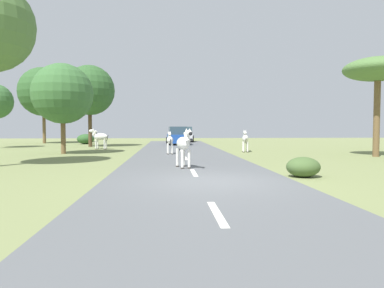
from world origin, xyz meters
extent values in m
plane|color=olive|center=(0.00, 0.00, 0.00)|extent=(90.00, 90.00, 0.00)
cube|color=#56595B|center=(-0.44, 0.00, 0.03)|extent=(6.00, 64.00, 0.05)
cube|color=silver|center=(-0.44, -4.00, 0.05)|extent=(0.16, 2.00, 0.01)
cube|color=silver|center=(-0.44, 2.00, 0.05)|extent=(0.16, 2.00, 0.01)
cube|color=silver|center=(-0.44, 8.00, 0.05)|extent=(0.16, 2.00, 0.01)
cube|color=silver|center=(-0.44, 14.00, 0.05)|extent=(0.16, 2.00, 0.01)
cube|color=silver|center=(-0.44, 20.00, 0.05)|extent=(0.16, 2.00, 0.01)
cube|color=silver|center=(-0.44, 26.00, 0.05)|extent=(0.16, 2.00, 0.01)
ellipsoid|color=silver|center=(-0.76, 3.67, 1.05)|extent=(0.71, 1.20, 0.53)
cylinder|color=silver|center=(-0.81, 3.28, 0.43)|extent=(0.14, 0.14, 0.77)
cylinder|color=#28231E|center=(-0.81, 3.28, 0.08)|extent=(0.16, 0.16, 0.05)
cylinder|color=silver|center=(-0.53, 3.35, 0.43)|extent=(0.14, 0.14, 0.77)
cylinder|color=#28231E|center=(-0.53, 3.35, 0.08)|extent=(0.16, 0.16, 0.05)
cylinder|color=silver|center=(-0.99, 4.00, 0.43)|extent=(0.14, 0.14, 0.77)
cylinder|color=#28231E|center=(-0.99, 4.00, 0.08)|extent=(0.16, 0.16, 0.05)
cylinder|color=silver|center=(-0.71, 4.07, 0.43)|extent=(0.14, 0.14, 0.77)
cylinder|color=#28231E|center=(-0.71, 4.07, 0.08)|extent=(0.16, 0.16, 0.05)
cylinder|color=silver|center=(-0.62, 3.15, 1.32)|extent=(0.30, 0.44, 0.45)
cube|color=black|center=(-0.62, 3.15, 1.41)|extent=(0.13, 0.37, 0.31)
ellipsoid|color=silver|center=(-0.56, 2.89, 1.49)|extent=(0.32, 0.53, 0.25)
ellipsoid|color=black|center=(-0.51, 2.70, 1.47)|extent=(0.18, 0.20, 0.15)
cone|color=silver|center=(-0.66, 2.99, 1.61)|extent=(0.11, 0.11, 0.14)
cone|color=silver|center=(-0.52, 3.03, 1.61)|extent=(0.11, 0.11, 0.14)
cylinder|color=black|center=(-0.89, 4.22, 0.94)|extent=(0.08, 0.16, 0.46)
ellipsoid|color=silver|center=(-1.26, 11.11, 0.92)|extent=(0.44, 1.00, 0.47)
cylinder|color=silver|center=(-1.15, 11.44, 0.39)|extent=(0.10, 0.10, 0.67)
cylinder|color=#28231E|center=(-1.15, 11.44, 0.07)|extent=(0.12, 0.12, 0.04)
cylinder|color=silver|center=(-1.40, 11.43, 0.39)|extent=(0.10, 0.10, 0.67)
cylinder|color=#28231E|center=(-1.40, 11.43, 0.07)|extent=(0.12, 0.12, 0.04)
cylinder|color=silver|center=(-1.12, 10.80, 0.39)|extent=(0.10, 0.10, 0.67)
cylinder|color=#28231E|center=(-1.12, 10.80, 0.07)|extent=(0.12, 0.12, 0.04)
cylinder|color=silver|center=(-1.37, 10.78, 0.39)|extent=(0.10, 0.10, 0.67)
cylinder|color=#28231E|center=(-1.37, 10.78, 0.07)|extent=(0.12, 0.12, 0.04)
cylinder|color=silver|center=(-1.28, 11.58, 1.16)|extent=(0.20, 0.36, 0.40)
cube|color=black|center=(-1.28, 11.58, 1.24)|extent=(0.05, 0.33, 0.27)
ellipsoid|color=silver|center=(-1.29, 11.81, 1.31)|extent=(0.20, 0.44, 0.22)
ellipsoid|color=black|center=(-1.30, 11.99, 1.29)|extent=(0.13, 0.16, 0.13)
cone|color=silver|center=(-1.22, 11.71, 1.41)|extent=(0.08, 0.08, 0.13)
cone|color=silver|center=(-1.35, 11.70, 1.41)|extent=(0.08, 0.08, 0.13)
cylinder|color=black|center=(-1.23, 10.62, 0.83)|extent=(0.04, 0.14, 0.40)
ellipsoid|color=silver|center=(-6.61, 16.99, 0.99)|extent=(1.21, 0.78, 0.53)
cylinder|color=silver|center=(-6.92, 17.24, 0.38)|extent=(0.14, 0.14, 0.76)
cylinder|color=#28231E|center=(-6.92, 17.24, 0.03)|extent=(0.16, 0.16, 0.05)
cylinder|color=silver|center=(-7.01, 16.97, 0.38)|extent=(0.14, 0.14, 0.76)
cylinder|color=#28231E|center=(-7.01, 16.97, 0.03)|extent=(0.16, 0.16, 0.05)
cylinder|color=silver|center=(-6.22, 17.01, 0.38)|extent=(0.14, 0.14, 0.76)
cylinder|color=#28231E|center=(-6.22, 17.01, 0.03)|extent=(0.16, 0.16, 0.05)
cylinder|color=silver|center=(-6.31, 16.74, 0.38)|extent=(0.14, 0.14, 0.76)
cylinder|color=#28231E|center=(-6.31, 16.74, 0.03)|extent=(0.16, 0.16, 0.05)
cylinder|color=silver|center=(-7.12, 17.16, 1.26)|extent=(0.44, 0.32, 0.45)
cube|color=black|center=(-7.12, 17.16, 1.36)|extent=(0.37, 0.15, 0.31)
ellipsoid|color=silver|center=(-7.38, 17.24, 1.43)|extent=(0.53, 0.35, 0.24)
ellipsoid|color=black|center=(-7.56, 17.30, 1.41)|extent=(0.21, 0.19, 0.15)
cone|color=silver|center=(-7.24, 17.27, 1.55)|extent=(0.12, 0.12, 0.14)
cone|color=silver|center=(-7.28, 17.13, 1.55)|extent=(0.12, 0.12, 0.14)
cylinder|color=black|center=(-6.08, 16.81, 0.89)|extent=(0.16, 0.09, 0.45)
ellipsoid|color=silver|center=(3.97, 13.12, 0.94)|extent=(0.59, 1.11, 0.50)
cylinder|color=silver|center=(4.15, 13.44, 0.36)|extent=(0.12, 0.12, 0.72)
cylinder|color=#28231E|center=(4.15, 13.44, 0.02)|extent=(0.14, 0.14, 0.05)
cylinder|color=silver|center=(3.89, 13.48, 0.36)|extent=(0.12, 0.12, 0.72)
cylinder|color=#28231E|center=(3.89, 13.48, 0.02)|extent=(0.14, 0.14, 0.05)
cylinder|color=silver|center=(4.04, 12.76, 0.36)|extent=(0.12, 0.12, 0.72)
cylinder|color=#28231E|center=(4.04, 12.76, 0.02)|extent=(0.14, 0.14, 0.05)
cylinder|color=silver|center=(3.78, 12.80, 0.36)|extent=(0.12, 0.12, 0.72)
cylinder|color=#28231E|center=(3.78, 12.80, 0.02)|extent=(0.14, 0.14, 0.05)
cylinder|color=silver|center=(4.05, 13.62, 1.19)|extent=(0.25, 0.40, 0.43)
cube|color=black|center=(4.05, 13.62, 1.28)|extent=(0.09, 0.35, 0.29)
ellipsoid|color=silver|center=(4.08, 13.87, 1.35)|extent=(0.26, 0.49, 0.23)
ellipsoid|color=black|center=(4.11, 14.05, 1.33)|extent=(0.16, 0.18, 0.14)
cone|color=silver|center=(4.13, 13.74, 1.47)|extent=(0.10, 0.10, 0.13)
cone|color=silver|center=(4.00, 13.76, 1.47)|extent=(0.10, 0.10, 0.13)
cylinder|color=black|center=(3.88, 12.60, 0.84)|extent=(0.06, 0.15, 0.43)
cube|color=silver|center=(0.61, 29.99, 0.63)|extent=(2.11, 4.32, 0.80)
cube|color=#334751|center=(0.63, 30.19, 1.41)|extent=(1.80, 2.32, 0.76)
cube|color=black|center=(0.45, 27.84, 0.36)|extent=(1.72, 0.29, 0.24)
cylinder|color=black|center=(-0.38, 28.71, 0.39)|extent=(0.27, 0.69, 0.68)
cylinder|color=black|center=(1.41, 28.58, 0.39)|extent=(0.27, 0.69, 0.68)
cylinder|color=black|center=(-0.18, 31.41, 0.39)|extent=(0.27, 0.69, 0.68)
cylinder|color=black|center=(1.61, 31.27, 0.39)|extent=(0.27, 0.69, 0.68)
cube|color=#1E479E|center=(-0.47, 23.22, 0.63)|extent=(2.04, 4.30, 0.80)
cube|color=#334751|center=(-0.46, 23.02, 1.41)|extent=(1.77, 2.29, 0.76)
cube|color=black|center=(-0.60, 25.37, 0.36)|extent=(1.72, 0.26, 0.24)
cylinder|color=black|center=(0.35, 24.62, 0.39)|extent=(0.26, 0.69, 0.68)
cylinder|color=black|center=(-1.45, 24.51, 0.39)|extent=(0.26, 0.69, 0.68)
cylinder|color=black|center=(0.51, 21.92, 0.39)|extent=(0.26, 0.69, 0.68)
cylinder|color=black|center=(-1.29, 21.82, 0.39)|extent=(0.26, 0.69, 0.68)
cylinder|color=#4C3823|center=(-8.25, 20.67, 1.61)|extent=(0.33, 0.33, 3.23)
sphere|color=#2D5628|center=(-8.25, 20.67, 4.98)|extent=(4.37, 4.37, 4.37)
cylinder|color=brown|center=(10.72, 8.84, 2.20)|extent=(0.36, 0.36, 4.39)
ellipsoid|color=#4C7038|center=(10.72, 8.84, 5.07)|extent=(3.84, 3.84, 1.34)
cylinder|color=brown|center=(-14.66, 27.77, 1.72)|extent=(0.33, 0.33, 3.44)
sphere|color=#2D5628|center=(-14.66, 27.77, 5.52)|extent=(5.19, 5.19, 5.19)
cylinder|color=brown|center=(-8.13, 12.35, 1.16)|extent=(0.30, 0.30, 2.33)
sphere|color=#386633|center=(-8.13, 12.35, 3.87)|extent=(3.86, 3.86, 3.86)
ellipsoid|color=#425B2D|center=(3.26, 1.01, 0.35)|extent=(1.15, 1.04, 0.69)
ellipsoid|color=#2D5628|center=(-9.83, 25.73, 0.52)|extent=(1.72, 1.55, 1.03)
camera|label=1|loc=(-1.37, -10.55, 1.70)|focal=32.49mm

